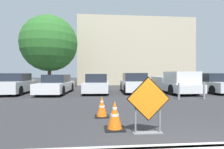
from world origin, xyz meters
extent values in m
plane|color=#333335|center=(0.00, 10.00, 0.00)|extent=(96.00, 96.00, 0.00)
cube|color=#ADAAA3|center=(0.00, 0.00, 0.07)|extent=(25.46, 0.20, 0.14)
cube|color=black|center=(-0.89, 1.05, 0.86)|extent=(1.09, 0.02, 1.09)
cube|color=orange|center=(-0.89, 1.04, 0.86)|extent=(1.02, 0.02, 1.02)
cube|color=slate|center=(-0.89, 1.10, 0.01)|extent=(0.73, 0.20, 0.02)
cube|color=slate|center=(-1.20, 1.10, 0.43)|extent=(0.04, 0.04, 0.86)
cube|color=slate|center=(-0.58, 1.10, 0.43)|extent=(0.04, 0.04, 0.86)
cube|color=black|center=(-1.67, 1.48, 0.01)|extent=(0.53, 0.53, 0.03)
cone|color=orange|center=(-1.67, 1.48, 0.39)|extent=(0.40, 0.40, 0.73)
cylinder|color=white|center=(-1.67, 1.48, 0.55)|extent=(0.12, 0.12, 0.07)
cylinder|color=white|center=(-1.67, 1.48, 0.38)|extent=(0.22, 0.22, 0.07)
cube|color=black|center=(-1.97, 2.83, 0.01)|extent=(0.48, 0.48, 0.03)
cone|color=orange|center=(-1.97, 2.83, 0.37)|extent=(0.36, 0.36, 0.68)
cylinder|color=white|center=(-1.97, 2.83, 0.52)|extent=(0.11, 0.11, 0.06)
cylinder|color=white|center=(-1.97, 2.83, 0.35)|extent=(0.20, 0.20, 0.06)
cube|color=silver|center=(-8.02, 9.98, 0.55)|extent=(1.91, 4.11, 0.74)
cube|color=#1E232D|center=(-8.02, 10.08, 1.20)|extent=(1.65, 1.90, 0.55)
cylinder|color=black|center=(-7.15, 8.73, 0.33)|extent=(0.21, 0.66, 0.66)
cylinder|color=black|center=(-7.20, 11.26, 0.33)|extent=(0.21, 0.66, 0.66)
cylinder|color=black|center=(-8.88, 11.23, 0.33)|extent=(0.21, 0.66, 0.66)
cube|color=white|center=(-5.08, 9.95, 0.50)|extent=(2.04, 4.79, 0.63)
cube|color=#1E232D|center=(-5.08, 10.06, 1.10)|extent=(1.67, 2.25, 0.56)
cylinder|color=black|center=(-4.37, 8.44, 0.34)|extent=(0.24, 0.69, 0.68)
cylinder|color=black|center=(-5.98, 8.55, 0.34)|extent=(0.24, 0.69, 0.68)
cylinder|color=black|center=(-4.19, 11.35, 0.34)|extent=(0.24, 0.69, 0.68)
cylinder|color=black|center=(-5.79, 11.45, 0.34)|extent=(0.24, 0.69, 0.68)
cube|color=silver|center=(-2.15, 10.06, 0.50)|extent=(1.96, 4.19, 0.64)
cube|color=#1E232D|center=(-2.14, 10.17, 1.12)|extent=(1.63, 1.97, 0.62)
cylinder|color=black|center=(-1.43, 8.75, 0.32)|extent=(0.24, 0.66, 0.65)
cylinder|color=black|center=(-3.02, 8.84, 0.32)|extent=(0.24, 0.66, 0.65)
cylinder|color=black|center=(-1.28, 11.29, 0.32)|extent=(0.24, 0.66, 0.65)
cylinder|color=black|center=(-2.87, 11.38, 0.32)|extent=(0.24, 0.66, 0.65)
cube|color=white|center=(0.78, 10.21, 0.54)|extent=(2.06, 4.14, 0.69)
cube|color=#1E232D|center=(0.79, 10.31, 1.19)|extent=(1.73, 1.94, 0.62)
cylinder|color=black|center=(1.59, 8.91, 0.34)|extent=(0.23, 0.70, 0.69)
cylinder|color=black|center=(-0.13, 8.99, 0.34)|extent=(0.23, 0.70, 0.69)
cylinder|color=black|center=(1.70, 11.43, 0.34)|extent=(0.23, 0.70, 0.69)
cylinder|color=black|center=(-0.02, 11.50, 0.34)|extent=(0.23, 0.70, 0.69)
cube|color=silver|center=(3.72, 9.83, 0.47)|extent=(2.08, 5.28, 0.55)
cube|color=silver|center=(3.76, 8.65, 1.17)|extent=(1.82, 2.15, 0.85)
cube|color=silver|center=(3.64, 12.07, 0.97)|extent=(1.80, 0.16, 0.45)
cube|color=silver|center=(4.58, 10.90, 0.97)|extent=(0.19, 2.50, 0.45)
cube|color=silver|center=(2.78, 10.84, 0.97)|extent=(0.19, 2.50, 0.45)
cylinder|color=black|center=(4.64, 8.29, 0.36)|extent=(0.27, 0.73, 0.72)
cylinder|color=black|center=(2.90, 8.23, 0.36)|extent=(0.27, 0.73, 0.72)
cylinder|color=black|center=(4.53, 11.42, 0.36)|extent=(0.27, 0.73, 0.72)
cylinder|color=black|center=(2.79, 11.36, 0.36)|extent=(0.27, 0.73, 0.72)
cube|color=silver|center=(6.65, 9.64, 0.51)|extent=(1.75, 4.41, 0.67)
cube|color=#1E232D|center=(6.65, 9.75, 1.17)|extent=(1.53, 2.03, 0.63)
cylinder|color=black|center=(5.86, 8.28, 0.32)|extent=(0.20, 0.64, 0.64)
cylinder|color=black|center=(7.44, 11.01, 0.32)|extent=(0.20, 0.64, 0.64)
cylinder|color=black|center=(5.85, 11.00, 0.32)|extent=(0.20, 0.64, 0.64)
cylinder|color=gray|center=(2.47, 6.36, 0.45)|extent=(0.11, 0.11, 0.91)
sphere|color=gray|center=(2.47, 6.36, 0.91)|extent=(0.12, 0.12, 0.12)
cylinder|color=gray|center=(3.97, 6.36, 0.45)|extent=(0.11, 0.11, 0.90)
sphere|color=gray|center=(3.97, 6.36, 0.90)|extent=(0.12, 0.12, 0.12)
cube|color=beige|center=(3.02, 20.80, 4.34)|extent=(15.09, 5.00, 8.67)
cylinder|color=#513823|center=(-6.68, 14.14, 1.17)|extent=(0.32, 0.32, 2.34)
sphere|color=#2D6B28|center=(-6.68, 14.14, 4.34)|extent=(5.34, 5.34, 5.34)
camera|label=1|loc=(-2.14, -3.10, 1.48)|focal=28.00mm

